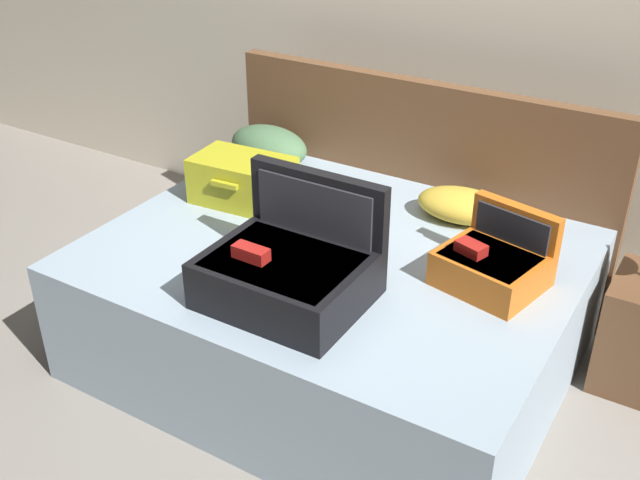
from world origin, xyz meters
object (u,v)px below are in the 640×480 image
object	(u,v)px
hard_case_medium	(243,181)
hard_case_large	(289,269)
bed	(334,304)
pillow_center_head	(462,205)
pillow_near_headboard	(269,146)
hard_case_small	(493,263)

from	to	relation	value
hard_case_medium	hard_case_large	bearing A→B (deg)	-46.11
bed	pillow_center_head	distance (m)	0.74
bed	pillow_near_headboard	world-z (taller)	pillow_near_headboard
hard_case_medium	pillow_near_headboard	world-z (taller)	hard_case_medium
bed	pillow_center_head	bearing A→B (deg)	55.93
bed	hard_case_large	bearing A→B (deg)	-83.99
bed	pillow_near_headboard	distance (m)	1.04
pillow_near_headboard	pillow_center_head	distance (m)	1.12
hard_case_small	pillow_center_head	distance (m)	0.55
hard_case_large	pillow_center_head	bearing A→B (deg)	71.37
hard_case_medium	pillow_center_head	bearing A→B (deg)	16.73
hard_case_small	pillow_center_head	world-z (taller)	hard_case_small
pillow_near_headboard	pillow_center_head	size ratio (longest dim) A/B	1.10
pillow_near_headboard	hard_case_small	bearing A→B (deg)	-19.87
pillow_center_head	pillow_near_headboard	bearing A→B (deg)	176.60
bed	hard_case_large	size ratio (longest dim) A/B	3.40
bed	hard_case_medium	bearing A→B (deg)	164.83
bed	hard_case_small	distance (m)	0.78
pillow_near_headboard	hard_case_large	bearing A→B (deg)	-51.81
pillow_center_head	hard_case_small	bearing A→B (deg)	-55.43
bed	pillow_near_headboard	bearing A→B (deg)	141.45
bed	hard_case_medium	size ratio (longest dim) A/B	4.15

